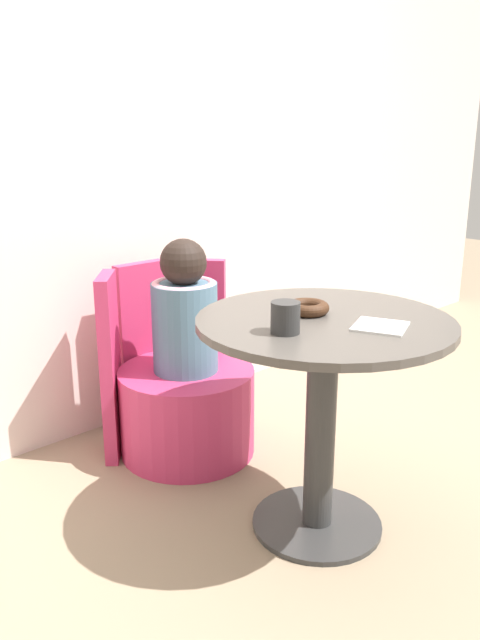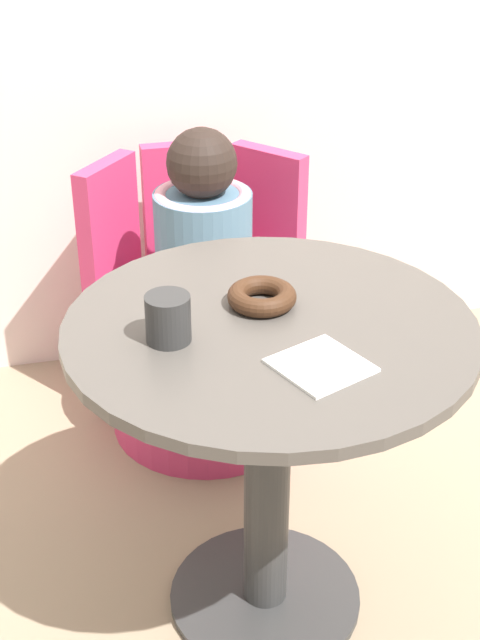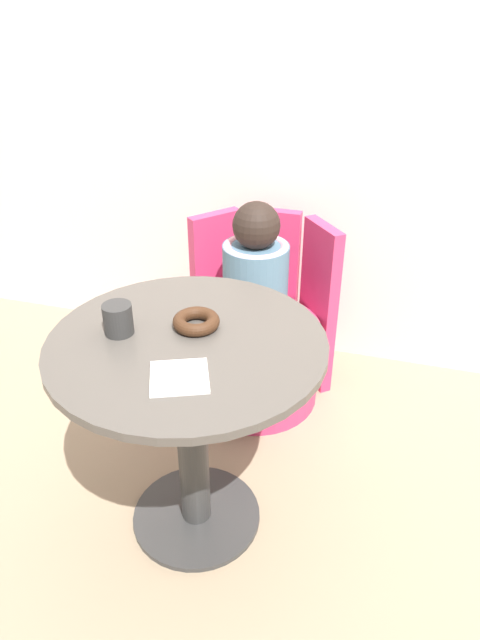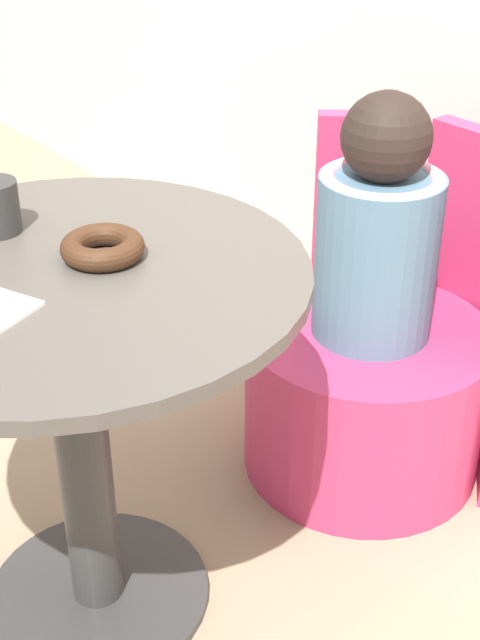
{
  "view_description": "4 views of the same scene",
  "coord_description": "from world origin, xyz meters",
  "px_view_note": "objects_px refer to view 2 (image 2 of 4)",
  "views": [
    {
      "loc": [
        -1.5,
        -1.17,
        1.24
      ],
      "look_at": [
        -0.05,
        0.37,
        0.62
      ],
      "focal_mm": 35.0,
      "sensor_mm": 36.0,
      "label": 1
    },
    {
      "loc": [
        -0.47,
        -1.42,
        1.54
      ],
      "look_at": [
        -0.06,
        0.27,
        0.56
      ],
      "focal_mm": 50.0,
      "sensor_mm": 36.0,
      "label": 2
    },
    {
      "loc": [
        0.43,
        -1.25,
        1.58
      ],
      "look_at": [
        -0.04,
        0.37,
        0.56
      ],
      "focal_mm": 32.0,
      "sensor_mm": 36.0,
      "label": 3
    },
    {
      "loc": [
        1.06,
        -0.58,
        1.35
      ],
      "look_at": [
        -0.01,
        0.26,
        0.55
      ],
      "focal_mm": 50.0,
      "sensor_mm": 36.0,
      "label": 4
    }
  ],
  "objects_px": {
    "round_table": "(268,408)",
    "tub_chair": "(206,369)",
    "cup": "(168,318)",
    "child_figure": "(203,236)",
    "donut": "(262,296)"
  },
  "relations": [
    {
      "from": "tub_chair",
      "to": "cup",
      "type": "distance_m",
      "value": 0.95
    },
    {
      "from": "child_figure",
      "to": "cup",
      "type": "bearing_deg",
      "value": -106.1
    },
    {
      "from": "child_figure",
      "to": "donut",
      "type": "height_order",
      "value": "child_figure"
    },
    {
      "from": "tub_chair",
      "to": "cup",
      "type": "height_order",
      "value": "cup"
    },
    {
      "from": "tub_chair",
      "to": "child_figure",
      "type": "bearing_deg",
      "value": 0.0
    },
    {
      "from": "round_table",
      "to": "cup",
      "type": "xyz_separation_m",
      "value": [
        -0.19,
        -0.02,
        0.24
      ]
    },
    {
      "from": "round_table",
      "to": "tub_chair",
      "type": "relative_size",
      "value": 1.44
    },
    {
      "from": "tub_chair",
      "to": "donut",
      "type": "bearing_deg",
      "value": -90.91
    },
    {
      "from": "tub_chair",
      "to": "cup",
      "type": "relative_size",
      "value": 6.1
    },
    {
      "from": "tub_chair",
      "to": "cup",
      "type": "bearing_deg",
      "value": -106.1
    },
    {
      "from": "round_table",
      "to": "tub_chair",
      "type": "xyz_separation_m",
      "value": [
        0.01,
        0.7,
        -0.35
      ]
    },
    {
      "from": "tub_chair",
      "to": "donut",
      "type": "xyz_separation_m",
      "value": [
        -0.01,
        -0.63,
        0.56
      ]
    },
    {
      "from": "child_figure",
      "to": "cup",
      "type": "xyz_separation_m",
      "value": [
        -0.21,
        -0.72,
        0.17
      ]
    },
    {
      "from": "round_table",
      "to": "child_figure",
      "type": "xyz_separation_m",
      "value": [
        0.01,
        0.7,
        0.07
      ]
    },
    {
      "from": "donut",
      "to": "child_figure",
      "type": "bearing_deg",
      "value": 89.09
    }
  ]
}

